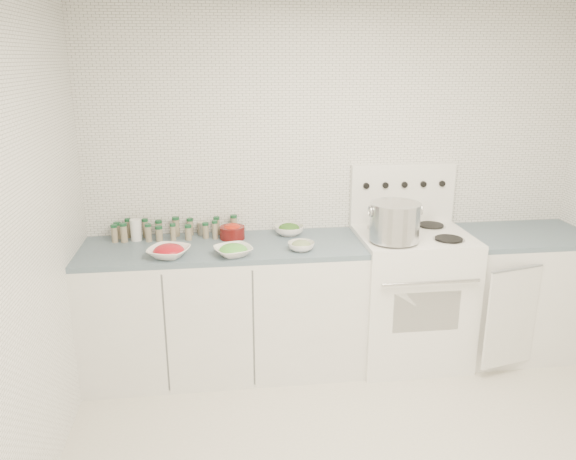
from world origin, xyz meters
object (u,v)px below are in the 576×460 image
at_px(stove, 410,292).
at_px(bowl_snowpea, 233,250).
at_px(bowl_tomato, 169,251).
at_px(stock_pot, 395,220).

bearing_deg(stove, bowl_snowpea, -170.86).
xyz_separation_m(bowl_tomato, bowl_snowpea, (0.40, -0.02, -0.00)).
height_order(stove, stock_pot, stove).
height_order(stove, bowl_snowpea, stove).
relative_size(stove, bowl_snowpea, 4.58).
bearing_deg(stove, stock_pot, -140.38).
distance_m(bowl_tomato, bowl_snowpea, 0.40).
bearing_deg(stove, bowl_tomato, -173.89).
xyz_separation_m(stock_pot, bowl_tomato, (-1.45, -0.02, -0.15)).
bearing_deg(bowl_tomato, bowl_snowpea, -3.47).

